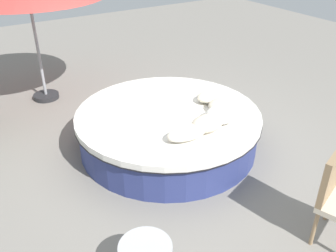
% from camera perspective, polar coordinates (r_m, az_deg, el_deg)
% --- Properties ---
extents(ground_plane, '(16.00, 16.00, 0.00)m').
position_cam_1_polar(ground_plane, '(5.26, 0.00, -3.03)').
color(ground_plane, gray).
extents(round_bed, '(2.51, 2.51, 0.53)m').
position_cam_1_polar(round_bed, '(5.12, 0.00, -0.45)').
color(round_bed, navy).
rests_on(round_bed, ground_plane).
extents(throw_pillow_0, '(0.55, 0.29, 0.15)m').
position_cam_1_polar(throw_pillow_0, '(4.39, 3.00, -0.98)').
color(throw_pillow_0, silver).
rests_on(throw_pillow_0, round_bed).
extents(throw_pillow_1, '(0.45, 0.28, 0.21)m').
position_cam_1_polar(throw_pillow_1, '(4.53, 6.07, 0.41)').
color(throw_pillow_1, beige).
rests_on(throw_pillow_1, round_bed).
extents(throw_pillow_2, '(0.44, 0.36, 0.21)m').
position_cam_1_polar(throw_pillow_2, '(4.76, 8.25, 1.76)').
color(throw_pillow_2, white).
rests_on(throw_pillow_2, round_bed).
extents(throw_pillow_3, '(0.42, 0.38, 0.16)m').
position_cam_1_polar(throw_pillow_3, '(5.06, 8.51, 3.17)').
color(throw_pillow_3, beige).
rests_on(throw_pillow_3, round_bed).
extents(throw_pillow_4, '(0.53, 0.35, 0.15)m').
position_cam_1_polar(throw_pillow_4, '(5.32, 7.07, 4.65)').
color(throw_pillow_4, beige).
rests_on(throw_pillow_4, round_bed).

